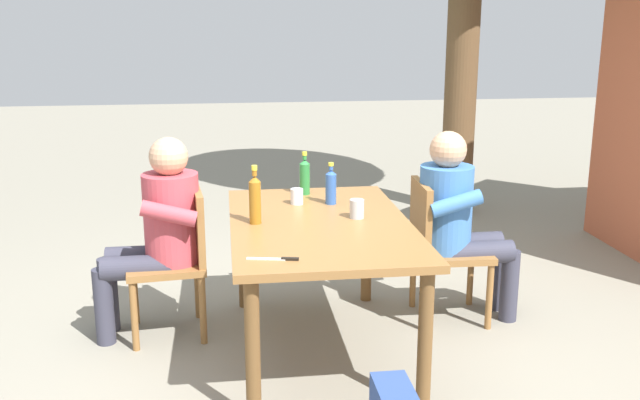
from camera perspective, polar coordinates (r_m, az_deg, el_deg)
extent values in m
plane|color=gray|center=(4.14, 0.00, -11.86)|extent=(24.00, 24.00, 0.00)
cube|color=olive|center=(3.87, 0.00, -2.01)|extent=(1.56, 0.96, 0.04)
cylinder|color=brown|center=(4.62, -6.12, -4.27)|extent=(0.07, 0.07, 0.72)
cylinder|color=brown|center=(3.32, -5.38, -11.95)|extent=(0.07, 0.07, 0.72)
cylinder|color=brown|center=(4.70, 3.73, -3.86)|extent=(0.07, 0.07, 0.72)
cylinder|color=brown|center=(3.44, 8.36, -11.09)|extent=(0.07, 0.07, 0.72)
cube|color=olive|center=(4.28, -12.20, -5.04)|extent=(0.48, 0.48, 0.04)
cube|color=olive|center=(4.22, -9.65, -1.92)|extent=(0.42, 0.08, 0.42)
cylinder|color=olive|center=(4.54, -14.55, -7.08)|extent=(0.04, 0.04, 0.41)
cylinder|color=olive|center=(4.18, -14.57, -8.96)|extent=(0.04, 0.04, 0.41)
cylinder|color=olive|center=(4.54, -9.72, -6.79)|extent=(0.04, 0.04, 0.41)
cylinder|color=olive|center=(4.19, -9.32, -8.63)|extent=(0.04, 0.04, 0.41)
cube|color=olive|center=(4.47, 10.42, -4.09)|extent=(0.46, 0.46, 0.04)
cube|color=olive|center=(4.36, 8.03, -1.33)|extent=(0.42, 0.06, 0.42)
cylinder|color=olive|center=(4.44, 13.33, -7.51)|extent=(0.04, 0.04, 0.41)
cylinder|color=olive|center=(4.77, 11.90, -5.83)|extent=(0.04, 0.04, 0.41)
cylinder|color=olive|center=(4.33, 8.52, -7.81)|extent=(0.04, 0.04, 0.41)
cylinder|color=olive|center=(4.68, 7.42, -6.06)|extent=(0.04, 0.04, 0.41)
cylinder|color=#B7424C|center=(4.19, -11.72, -1.41)|extent=(0.32, 0.32, 0.52)
sphere|color=tan|center=(4.11, -11.97, 3.41)|extent=(0.22, 0.22, 0.22)
cylinder|color=#383847|center=(4.37, -14.09, -4.45)|extent=(0.14, 0.40, 0.14)
cylinder|color=#383847|center=(4.48, -16.48, -7.24)|extent=(0.11, 0.11, 0.45)
cylinder|color=#B7424C|center=(4.35, -11.61, 0.25)|extent=(0.09, 0.31, 0.16)
cylinder|color=#383847|center=(4.20, -14.35, -5.24)|extent=(0.14, 0.40, 0.14)
cylinder|color=#383847|center=(4.31, -16.82, -8.12)|extent=(0.11, 0.11, 0.45)
cylinder|color=#B7424C|center=(3.99, -11.95, -1.07)|extent=(0.09, 0.31, 0.16)
cylinder|color=#3D70B2|center=(4.38, 9.97, -0.65)|extent=(0.32, 0.32, 0.52)
sphere|color=tan|center=(4.30, 10.17, 3.98)|extent=(0.22, 0.22, 0.22)
cylinder|color=#383847|center=(4.44, 12.64, -4.10)|extent=(0.14, 0.40, 0.14)
cylinder|color=#383847|center=(4.58, 14.85, -6.62)|extent=(0.11, 0.11, 0.45)
cylinder|color=#3D70B2|center=(4.19, 10.78, -0.28)|extent=(0.09, 0.31, 0.16)
cylinder|color=#383847|center=(4.60, 11.87, -3.40)|extent=(0.14, 0.40, 0.14)
cylinder|color=#383847|center=(4.74, 14.03, -5.86)|extent=(0.11, 0.11, 0.45)
cylinder|color=#3D70B2|center=(4.53, 9.30, 0.92)|extent=(0.09, 0.31, 0.16)
cylinder|color=#2D56A3|center=(4.20, 0.87, 0.88)|extent=(0.06, 0.06, 0.18)
cone|color=#2D56A3|center=(4.18, 0.88, 2.23)|extent=(0.06, 0.06, 0.02)
cylinder|color=#2D56A3|center=(4.18, 0.88, 2.57)|extent=(0.03, 0.03, 0.02)
cylinder|color=yellow|center=(4.17, 0.88, 2.87)|extent=(0.03, 0.03, 0.02)
cylinder|color=#287A38|center=(4.43, -1.23, 1.68)|extent=(0.06, 0.06, 0.19)
cone|color=#287A38|center=(4.41, -1.24, 3.07)|extent=(0.06, 0.06, 0.03)
cylinder|color=#287A38|center=(4.40, -1.24, 3.41)|extent=(0.03, 0.03, 0.03)
cylinder|color=yellow|center=(4.40, -1.24, 3.72)|extent=(0.03, 0.03, 0.02)
cylinder|color=#996019|center=(3.81, -5.19, -0.22)|extent=(0.06, 0.06, 0.23)
cone|color=#996019|center=(3.78, -5.23, 1.68)|extent=(0.06, 0.06, 0.03)
cylinder|color=#996019|center=(3.78, -5.24, 2.15)|extent=(0.03, 0.03, 0.03)
cylinder|color=yellow|center=(3.77, -5.25, 2.57)|extent=(0.03, 0.03, 0.03)
cylinder|color=silver|center=(4.21, -1.86, 0.29)|extent=(0.07, 0.07, 0.09)
cylinder|color=#B2B7BC|center=(3.92, 2.95, -0.70)|extent=(0.08, 0.08, 0.10)
cube|color=silver|center=(3.28, -4.32, -4.70)|extent=(0.06, 0.18, 0.01)
cube|color=black|center=(3.26, -2.40, -4.71)|extent=(0.04, 0.08, 0.01)
cylinder|color=brown|center=(6.85, 11.21, 10.19)|extent=(0.30, 0.30, 2.72)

